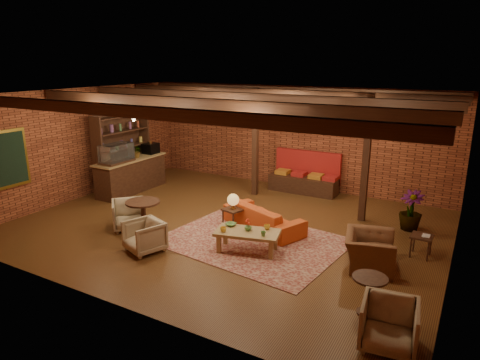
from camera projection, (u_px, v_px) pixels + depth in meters
The scene contains 29 objects.
floor at pixel (228, 225), 10.63m from camera, with size 10.00×10.00×0.00m, color #3B1D0E.
ceiling at pixel (227, 95), 9.77m from camera, with size 10.00×8.00×0.02m, color black.
wall_back at pixel (292, 137), 13.55m from camera, with size 10.00×0.02×3.20m, color brown.
wall_front at pixel (98, 213), 6.85m from camera, with size 10.00×0.02×3.20m, color brown.
wall_left at pixel (82, 143), 12.57m from camera, with size 0.02×8.00×3.20m, color brown.
wall_right at pixel (461, 194), 7.83m from camera, with size 0.02×8.00×3.20m, color brown.
ceiling_beams at pixel (227, 100), 9.80m from camera, with size 9.80×6.40×0.22m, color black, non-canonical shape.
ceiling_pipe at pixel (258, 104), 11.20m from camera, with size 0.12×0.12×9.60m, color black.
post_left at pixel (255, 143), 12.66m from camera, with size 0.16×0.16×3.20m, color black.
post_right at pixel (366, 159), 10.55m from camera, with size 0.16×0.16×3.20m, color black.
service_counter at pixel (131, 166), 13.20m from camera, with size 0.80×2.50×1.60m, color black, non-canonical shape.
plant_counter at pixel (137, 152), 13.20m from camera, with size 0.35×0.39×0.30m, color #337F33.
shelving_hutch at pixel (123, 152), 13.36m from camera, with size 0.52×2.00×2.40m, color black, non-canonical shape.
chalkboard_menu at pixel (10, 159), 10.61m from camera, with size 0.08×0.96×1.46m, color black.
banquette at pixel (304, 176), 13.19m from camera, with size 2.10×0.70×1.00m, color #A81E1C, non-canonical shape.
service_sign at pixel (301, 118), 12.31m from camera, with size 0.86×0.06×0.30m, color orange.
ceiling_spotlights at pixel (227, 110), 9.86m from camera, with size 6.40×4.40×0.28m, color black, non-canonical shape.
rug at pixel (253, 241), 9.68m from camera, with size 3.84×2.94×0.01m, color maroon.
sofa at pixel (264, 217), 10.31m from camera, with size 2.14×0.84×0.62m, color #C0471A.
coffee_table at pixel (247, 233), 9.08m from camera, with size 1.47×0.98×0.71m.
side_table_lamp at pixel (233, 203), 10.19m from camera, with size 0.52×0.52×0.90m.
round_table_left at pixel (143, 212), 9.92m from camera, with size 0.79×0.79×0.82m.
armchair_a at pixel (129, 213), 10.32m from camera, with size 0.76×0.72×0.79m, color beige.
armchair_b at pixel (144, 235), 9.10m from camera, with size 0.72×0.68×0.75m, color beige.
armchair_right at pixel (370, 245), 8.36m from camera, with size 1.06×0.69×0.93m, color brown.
side_table_book at pixel (422, 237), 8.84m from camera, with size 0.44×0.44×0.49m.
round_table_right at pixel (369, 289), 6.80m from camera, with size 0.56×0.56×0.65m.
armchair_far at pixel (389, 323), 6.02m from camera, with size 0.76×0.72×0.79m, color beige.
plant_tall at pixel (415, 171), 9.98m from camera, with size 1.63×1.63×2.91m, color #4C7F4C.
Camera 1 is at (5.16, -8.49, 3.96)m, focal length 32.00 mm.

